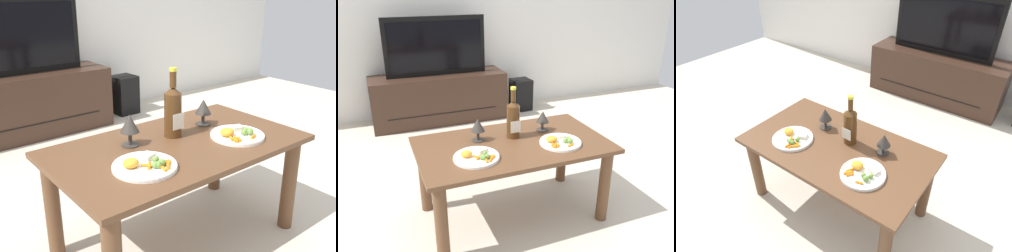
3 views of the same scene
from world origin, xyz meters
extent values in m
plane|color=beige|center=(0.00, 0.00, 0.00)|extent=(6.40, 6.40, 0.00)
cube|color=brown|center=(0.00, 0.00, 0.49)|extent=(1.13, 0.64, 0.03)
cylinder|color=brown|center=(-0.50, -0.26, 0.24)|extent=(0.07, 0.07, 0.48)
cylinder|color=brown|center=(0.50, -0.26, 0.24)|extent=(0.07, 0.07, 0.48)
cylinder|color=brown|center=(-0.50, 0.26, 0.24)|extent=(0.07, 0.07, 0.48)
cylinder|color=brown|center=(0.50, 0.26, 0.24)|extent=(0.07, 0.07, 0.48)
cube|color=#382319|center=(-0.07, 1.83, 0.25)|extent=(1.38, 0.43, 0.50)
cube|color=black|center=(-0.07, 1.61, 0.15)|extent=(1.10, 0.01, 0.01)
cube|color=black|center=(-0.07, 1.83, 0.79)|extent=(1.02, 0.04, 0.58)
cube|color=black|center=(-0.07, 1.81, 0.79)|extent=(0.93, 0.01, 0.49)
cylinder|color=#4C2D14|center=(0.04, 0.08, 0.60)|extent=(0.08, 0.08, 0.20)
cone|color=#4C2D14|center=(0.04, 0.08, 0.72)|extent=(0.08, 0.08, 0.04)
cylinder|color=#4C2D14|center=(0.04, 0.08, 0.77)|extent=(0.03, 0.03, 0.07)
cylinder|color=yellow|center=(0.04, 0.08, 0.81)|extent=(0.03, 0.03, 0.02)
cube|color=silver|center=(0.04, 0.04, 0.58)|extent=(0.06, 0.00, 0.07)
cylinder|color=#38332D|center=(-0.18, 0.11, 0.50)|extent=(0.08, 0.08, 0.01)
cylinder|color=#38332D|center=(-0.18, 0.11, 0.54)|extent=(0.02, 0.02, 0.06)
cone|color=#38332D|center=(-0.18, 0.11, 0.60)|extent=(0.08, 0.08, 0.08)
cylinder|color=#38332D|center=(0.25, 0.11, 0.50)|extent=(0.07, 0.07, 0.01)
cylinder|color=#38332D|center=(0.25, 0.11, 0.53)|extent=(0.02, 0.02, 0.05)
cone|color=#38332D|center=(0.25, 0.11, 0.60)|extent=(0.08, 0.08, 0.07)
cylinder|color=white|center=(-0.26, -0.11, 0.51)|extent=(0.25, 0.25, 0.01)
torus|color=white|center=(-0.26, -0.11, 0.52)|extent=(0.25, 0.25, 0.01)
ellipsoid|color=orange|center=(-0.31, -0.09, 0.53)|extent=(0.06, 0.06, 0.04)
cube|color=beige|center=(-0.22, -0.07, 0.52)|extent=(0.07, 0.06, 0.02)
cylinder|color=orange|center=(-0.23, -0.18, 0.52)|extent=(0.02, 0.05, 0.01)
cylinder|color=orange|center=(-0.20, -0.18, 0.52)|extent=(0.03, 0.05, 0.01)
cylinder|color=orange|center=(-0.19, -0.17, 0.52)|extent=(0.04, 0.04, 0.01)
cylinder|color=orange|center=(-0.19, -0.14, 0.52)|extent=(0.05, 0.02, 0.01)
cylinder|color=orange|center=(-0.21, -0.16, 0.52)|extent=(0.05, 0.01, 0.01)
cylinder|color=orange|center=(-0.26, -0.13, 0.52)|extent=(0.04, 0.04, 0.01)
cylinder|color=orange|center=(-0.26, -0.14, 0.52)|extent=(0.04, 0.04, 0.01)
sphere|color=olive|center=(-0.23, -0.16, 0.53)|extent=(0.03, 0.03, 0.03)
sphere|color=olive|center=(-0.24, -0.16, 0.53)|extent=(0.03, 0.03, 0.03)
sphere|color=olive|center=(-0.21, -0.12, 0.53)|extent=(0.03, 0.03, 0.03)
sphere|color=olive|center=(-0.21, -0.16, 0.53)|extent=(0.03, 0.03, 0.03)
cylinder|color=white|center=(0.26, -0.11, 0.51)|extent=(0.25, 0.25, 0.01)
torus|color=white|center=(0.26, -0.11, 0.52)|extent=(0.25, 0.25, 0.01)
ellipsoid|color=orange|center=(0.21, -0.09, 0.53)|extent=(0.07, 0.06, 0.04)
cube|color=beige|center=(0.30, -0.07, 0.52)|extent=(0.07, 0.06, 0.02)
cylinder|color=orange|center=(0.19, -0.14, 0.52)|extent=(0.03, 0.04, 0.01)
cylinder|color=orange|center=(0.21, -0.15, 0.52)|extent=(0.03, 0.04, 0.01)
cylinder|color=orange|center=(0.19, -0.16, 0.52)|extent=(0.03, 0.04, 0.01)
cylinder|color=orange|center=(0.20, -0.17, 0.52)|extent=(0.04, 0.04, 0.01)
cylinder|color=orange|center=(0.21, -0.17, 0.52)|extent=(0.03, 0.04, 0.01)
cylinder|color=orange|center=(0.28, -0.18, 0.52)|extent=(0.04, 0.02, 0.01)
sphere|color=olive|center=(0.31, -0.12, 0.53)|extent=(0.03, 0.03, 0.03)
sphere|color=olive|center=(0.30, -0.15, 0.53)|extent=(0.03, 0.03, 0.03)
sphere|color=olive|center=(0.28, -0.14, 0.53)|extent=(0.03, 0.03, 0.03)
camera|label=1|loc=(-1.03, -1.22, 1.17)|focal=41.89mm
camera|label=2|loc=(-0.75, -1.77, 1.40)|focal=38.04mm
camera|label=3|loc=(0.85, -1.09, 1.61)|focal=31.35mm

